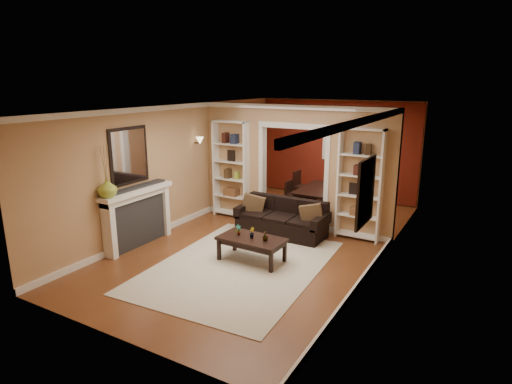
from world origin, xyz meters
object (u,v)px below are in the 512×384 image
Objects in this scene: coffee_table at (252,250)px; sofa at (282,218)px; bookshelf_right at (360,185)px; fireplace at (139,218)px; bookshelf_left at (231,170)px; dining_table at (320,199)px.

sofa is at bearing 97.62° from coffee_table.
fireplace is at bearing -145.20° from bookshelf_right.
dining_table is at bearing 42.96° from bookshelf_left.
coffee_table is 0.74× the size of dining_table.
bookshelf_right is at bearing 21.56° from sofa.
sofa is 0.84× the size of bookshelf_right.
coffee_table is at bearing -49.57° from bookshelf_left.
fireplace is at bearing 151.62° from dining_table.
fireplace is (-2.33, -0.43, 0.35)m from coffee_table.
sofa is 2.93m from fireplace.
sofa is 1.90m from bookshelf_left.
dining_table is (-1.44, 1.55, -0.87)m from bookshelf_right.
bookshelf_left is at bearing 132.96° from dining_table.
bookshelf_left reaches higher than dining_table.
coffee_table is 0.52× the size of bookshelf_right.
sofa is 2.13m from dining_table.
dining_table is (1.66, 1.55, -0.87)m from bookshelf_left.
dining_table is (2.20, 4.08, -0.30)m from fireplace.
bookshelf_left is 1.00× the size of bookshelf_right.
fireplace is at bearing -167.57° from coffee_table.
bookshelf_left is at bearing 132.28° from coffee_table.
coffee_table is at bearing -122.10° from bookshelf_right.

